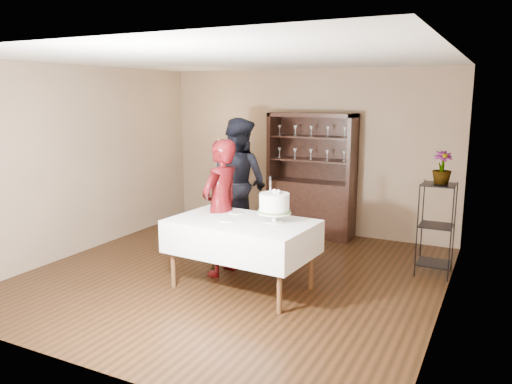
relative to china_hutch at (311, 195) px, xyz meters
The scene contains 14 objects.
floor 2.36m from the china_hutch, 95.08° to the right, with size 5.00×5.00×0.00m, color black.
ceiling 3.04m from the china_hutch, 95.08° to the right, with size 5.00×5.00×0.00m, color silver.
back_wall 0.76m from the china_hutch, 128.88° to the left, with size 5.00×0.02×2.70m, color brown.
wall_left 3.58m from the china_hutch, 140.17° to the right, with size 0.02×5.00×2.70m, color brown.
wall_right 3.29m from the china_hutch, 44.39° to the right, with size 0.02×5.00×2.70m, color brown.
china_hutch is the anchor object (origin of this frame).
plant_etagere 2.33m from the china_hutch, 26.83° to the right, with size 0.42×0.42×1.20m.
cake_table 2.58m from the china_hutch, 87.98° to the right, with size 1.73×1.14×0.84m.
woman 2.29m from the china_hutch, 99.66° to the right, with size 0.64×0.42×1.75m, color #350410.
man 1.35m from the china_hutch, 125.79° to the right, with size 0.95×0.74×1.96m, color black.
cake 2.55m from the china_hutch, 79.33° to the right, with size 0.39×0.39×0.53m.
plate_near 2.68m from the china_hutch, 91.02° to the right, with size 0.18×0.18×0.01m, color silver.
plate_far 2.30m from the china_hutch, 93.67° to the right, with size 0.19×0.19×0.01m, color silver.
potted_plant 2.45m from the china_hutch, 26.16° to the right, with size 0.23×0.23×0.41m, color #4F7537.
Camera 1 is at (2.99, -5.31, 2.28)m, focal length 35.00 mm.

